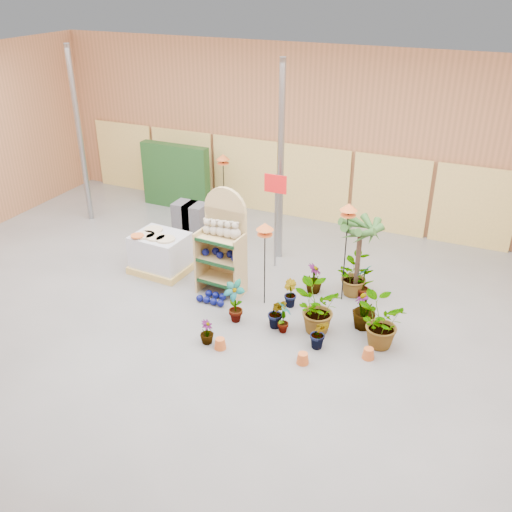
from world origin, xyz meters
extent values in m
cube|color=slate|center=(0.00, 0.00, -0.05)|extent=(15.00, 12.00, 0.10)
cube|color=white|center=(0.00, 0.00, 4.55)|extent=(15.00, 12.00, 0.10)
cube|color=#9B623E|center=(0.00, 6.05, 2.25)|extent=(15.00, 0.10, 4.50)
cylinder|color=gray|center=(-5.50, 3.50, 2.25)|extent=(0.14, 0.14, 4.50)
cylinder|color=gray|center=(0.00, 3.50, 2.25)|extent=(0.14, 0.14, 4.50)
cube|color=tan|center=(-6.00, 5.92, 1.00)|extent=(1.90, 0.06, 2.00)
cube|color=tan|center=(-4.00, 5.92, 1.00)|extent=(1.90, 0.06, 2.00)
cube|color=tan|center=(-2.00, 5.92, 1.00)|extent=(1.90, 0.06, 2.00)
cube|color=tan|center=(0.00, 5.92, 1.00)|extent=(1.90, 0.06, 2.00)
cube|color=tan|center=(2.00, 5.92, 1.00)|extent=(1.90, 0.06, 2.00)
cube|color=tan|center=(4.00, 5.92, 1.00)|extent=(1.90, 0.06, 2.00)
cube|color=tan|center=(-0.48, 1.74, 0.89)|extent=(0.94, 0.14, 1.78)
cylinder|color=tan|center=(-0.48, 1.74, 1.78)|extent=(0.94, 0.14, 0.94)
cube|color=tan|center=(-0.48, 1.47, 0.31)|extent=(0.93, 0.58, 0.04)
cube|color=#0F3819|center=(-0.48, 1.20, 0.31)|extent=(0.90, 0.09, 0.06)
cube|color=tan|center=(-0.48, 1.47, 0.78)|extent=(0.93, 0.58, 0.04)
cube|color=#0F3819|center=(-0.48, 1.20, 0.78)|extent=(0.90, 0.09, 0.06)
cube|color=tan|center=(-0.48, 1.47, 1.26)|extent=(0.93, 0.58, 0.04)
cube|color=#0F3819|center=(-0.48, 1.20, 1.26)|extent=(0.90, 0.09, 0.06)
cube|color=tan|center=(-0.93, 1.47, 0.68)|extent=(0.07, 0.52, 1.36)
cube|color=tan|center=(-0.03, 1.47, 0.68)|extent=(0.07, 0.52, 1.36)
sphere|color=#BCAE99|center=(-0.79, 1.53, 1.37)|extent=(0.19, 0.19, 0.19)
sphere|color=#BCAE99|center=(-0.79, 1.53, 1.53)|extent=(0.15, 0.15, 0.15)
sphere|color=#BCAE99|center=(-0.64, 1.53, 1.37)|extent=(0.20, 0.20, 0.20)
sphere|color=#BCAE99|center=(-0.64, 1.53, 1.54)|extent=(0.15, 0.15, 0.15)
sphere|color=#BCAE99|center=(-0.48, 1.53, 1.38)|extent=(0.21, 0.21, 0.21)
sphere|color=#BCAE99|center=(-0.48, 1.53, 1.55)|extent=(0.15, 0.15, 0.15)
sphere|color=#BCAE99|center=(-0.32, 1.53, 1.38)|extent=(0.22, 0.22, 0.22)
sphere|color=#BCAE99|center=(-0.32, 1.53, 1.56)|extent=(0.15, 0.15, 0.15)
sphere|color=#BCAE99|center=(-0.17, 1.53, 1.39)|extent=(0.23, 0.23, 0.23)
sphere|color=#BCAE99|center=(-0.17, 1.53, 1.57)|extent=(0.15, 0.15, 0.15)
sphere|color=#0A0F59|center=(-0.81, 1.45, 0.88)|extent=(0.16, 0.16, 0.16)
sphere|color=#0A0F59|center=(-0.65, 1.57, 0.88)|extent=(0.16, 0.16, 0.16)
sphere|color=#0A0F59|center=(-0.48, 1.45, 0.88)|extent=(0.16, 0.16, 0.16)
sphere|color=#0A0F59|center=(-0.31, 1.57, 0.88)|extent=(0.16, 0.16, 0.16)
sphere|color=#0A0F59|center=(-0.14, 1.45, 0.88)|extent=(0.16, 0.16, 0.16)
sphere|color=#0A0F59|center=(-0.71, 0.95, 0.07)|extent=(0.15, 0.15, 0.15)
sphere|color=#0A0F59|center=(-0.63, 1.19, 0.07)|extent=(0.15, 0.15, 0.15)
sphere|color=#0A0F59|center=(-0.55, 0.95, 0.07)|extent=(0.15, 0.15, 0.15)
sphere|color=#0A0F59|center=(-0.47, 1.19, 0.07)|extent=(0.15, 0.15, 0.15)
sphere|color=#0A0F59|center=(-0.39, 0.95, 0.07)|extent=(0.15, 0.15, 0.15)
sphere|color=#0A0F59|center=(-0.31, 1.19, 0.07)|extent=(0.15, 0.15, 0.15)
sphere|color=#0A0F59|center=(-0.23, 0.95, 0.07)|extent=(0.15, 0.15, 0.15)
cube|color=tan|center=(-2.14, 1.77, 0.08)|extent=(1.30, 1.11, 0.15)
cube|color=silver|center=(-2.14, 1.77, 0.51)|extent=(1.19, 1.00, 0.72)
cylinder|color=beige|center=(-2.40, 1.62, 0.89)|extent=(0.41, 0.41, 0.04)
cylinder|color=beige|center=(-2.14, 1.62, 0.89)|extent=(0.41, 0.41, 0.04)
cylinder|color=beige|center=(-1.88, 1.62, 0.89)|extent=(0.41, 0.41, 0.04)
cylinder|color=beige|center=(-2.40, 1.93, 0.89)|extent=(0.41, 0.41, 0.04)
cube|color=#3A3A3F|center=(-2.15, 3.38, 0.25)|extent=(0.50, 0.50, 0.50)
cube|color=#3A3A3F|center=(-2.15, 3.38, 0.75)|extent=(0.50, 0.50, 0.50)
cube|color=#3A3A3F|center=(-2.45, 3.38, 0.25)|extent=(0.50, 0.50, 0.50)
cube|color=#3A3A3F|center=(-2.45, 3.38, 0.75)|extent=(0.50, 0.50, 0.50)
cube|color=#1C461C|center=(-3.80, 5.20, 0.90)|extent=(2.00, 0.30, 1.80)
cylinder|color=gray|center=(0.10, 3.00, 1.10)|extent=(0.05, 0.05, 2.20)
cube|color=red|center=(0.10, 2.96, 2.00)|extent=(0.50, 0.03, 0.40)
cylinder|color=black|center=(0.52, 1.43, 0.77)|extent=(0.02, 0.02, 1.54)
cylinder|color=orange|center=(0.52, 1.43, 1.54)|extent=(0.30, 0.30, 0.02)
cone|color=orange|center=(0.52, 1.43, 1.71)|extent=(0.34, 0.34, 0.14)
cylinder|color=black|center=(1.91, 2.22, 0.94)|extent=(0.02, 0.02, 1.88)
cylinder|color=orange|center=(1.91, 2.22, 1.88)|extent=(0.30, 0.30, 0.02)
cone|color=orange|center=(1.91, 2.22, 2.05)|extent=(0.34, 0.34, 0.14)
cylinder|color=black|center=(-2.07, 4.75, 0.82)|extent=(0.02, 0.02, 1.64)
cylinder|color=orange|center=(-2.07, 4.75, 1.64)|extent=(0.30, 0.30, 0.02)
cone|color=orange|center=(-2.07, 4.75, 1.81)|extent=(0.34, 0.34, 0.14)
cylinder|color=#473123|center=(2.13, 2.44, 0.74)|extent=(0.10, 0.10, 1.47)
imported|color=#305D24|center=(0.25, 0.61, 0.44)|extent=(0.53, 0.42, 0.87)
imported|color=#305D24|center=(1.08, 0.73, 0.32)|extent=(0.40, 0.34, 0.65)
imported|color=#305D24|center=(1.77, 0.90, 0.49)|extent=(0.91, 0.80, 0.97)
imported|color=#305D24|center=(2.57, 1.40, 0.40)|extent=(0.47, 0.47, 0.81)
imported|color=#305D24|center=(2.28, 2.46, 0.40)|extent=(0.38, 0.48, 0.80)
imported|color=#305D24|center=(1.01, 1.56, 0.28)|extent=(0.40, 0.39, 0.57)
imported|color=#305D24|center=(2.02, 2.52, 0.44)|extent=(1.04, 1.04, 0.87)
imported|color=#305D24|center=(0.11, -0.25, 0.23)|extent=(0.28, 0.28, 0.46)
imported|color=#305D24|center=(1.25, 0.63, 0.34)|extent=(0.39, 0.43, 0.68)
imported|color=#305D24|center=(2.02, 0.43, 0.31)|extent=(0.37, 0.32, 0.62)
imported|color=#305D24|center=(2.95, 0.93, 0.48)|extent=(0.88, 0.76, 0.95)
imported|color=#305D24|center=(1.28, 2.27, 0.32)|extent=(0.43, 0.43, 0.64)
camera|label=1|loc=(4.40, -7.68, 6.16)|focal=40.00mm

